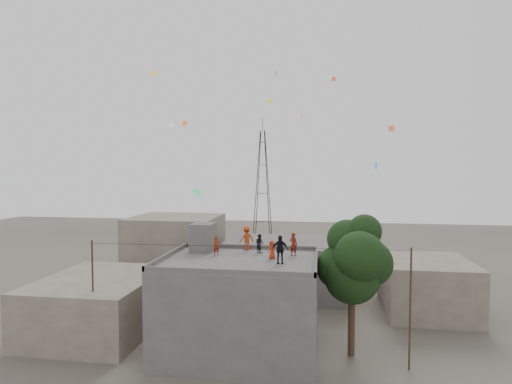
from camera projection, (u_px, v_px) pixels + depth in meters
ground at (240, 351)px, 28.17m from camera, size 140.00×140.00×0.00m
main_building at (240, 306)px, 28.00m from camera, size 10.00×8.00×6.10m
parapet at (240, 258)px, 27.83m from camera, size 10.00×8.00×0.30m
stair_head_box at (203, 237)px, 30.83m from camera, size 1.60×1.80×2.00m
neighbor_west at (100, 304)px, 31.69m from camera, size 8.00×10.00×4.00m
neighbor_north at (287, 267)px, 41.55m from camera, size 12.00×9.00×5.00m
neighbor_northwest at (176, 249)px, 45.28m from camera, size 9.00×8.00×7.00m
neighbor_east at (426, 286)px, 35.81m from camera, size 7.00×8.00×4.40m
tree at (355, 262)px, 27.31m from camera, size 4.90×4.60×9.10m
utility_line at (244, 300)px, 26.65m from camera, size 20.12×0.62×7.40m
transmission_tower at (263, 187)px, 67.76m from camera, size 2.97×2.97×20.01m
person_red_adult at (293, 244)px, 29.09m from camera, size 0.69×0.61×1.59m
person_orange_child at (272, 250)px, 28.15m from camera, size 0.70×0.67×1.20m
person_dark_child at (260, 243)px, 30.17m from camera, size 0.81×0.81×1.33m
person_dark_adult at (280, 250)px, 26.66m from camera, size 1.11×0.61×1.79m
person_orange_adult at (247, 238)px, 31.17m from camera, size 1.29×1.20×1.75m
person_red_child at (216, 246)px, 29.27m from camera, size 0.57×0.52×1.31m
kites at (268, 123)px, 34.29m from camera, size 19.72×16.13×11.07m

